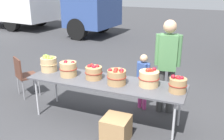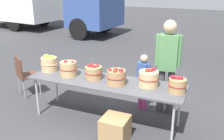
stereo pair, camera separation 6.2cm
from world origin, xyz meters
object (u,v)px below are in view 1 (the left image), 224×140
object	(u,v)px
apple_basket_red_2	(117,77)
folding_chair	(24,73)
child_customer	(143,77)
apple_basket_red_0	(68,69)
apple_basket_green_0	(49,64)
market_table	(105,83)
apple_basket_red_4	(178,84)
apple_basket_red_3	(149,78)
produce_crate	(116,129)
apple_basket_red_1	(94,72)
vendor_adult	(168,60)

from	to	relation	value
apple_basket_red_2	folding_chair	bearing A→B (deg)	171.32
child_customer	apple_basket_red_0	bearing A→B (deg)	52.57
apple_basket_green_0	apple_basket_red_0	size ratio (longest dim) A/B	1.00
apple_basket_green_0	folding_chair	bearing A→B (deg)	165.13
market_table	apple_basket_red_2	world-z (taller)	apple_basket_red_2
apple_basket_red_4	apple_basket_red_2	bearing A→B (deg)	-176.11
market_table	folding_chair	distance (m)	2.04
child_customer	market_table	bearing A→B (deg)	76.89
apple_basket_red_3	child_customer	bearing A→B (deg)	113.28
apple_basket_red_0	apple_basket_red_4	size ratio (longest dim) A/B	1.12
apple_basket_red_4	produce_crate	size ratio (longest dim) A/B	0.70
apple_basket_green_0	apple_basket_red_0	xyz separation A→B (m)	(0.48, -0.09, -0.01)
child_customer	folding_chair	world-z (taller)	child_customer
apple_basket_green_0	child_customer	bearing A→B (deg)	20.29
apple_basket_red_3	apple_basket_red_1	bearing A→B (deg)	-176.81
apple_basket_red_4	apple_basket_red_0	bearing A→B (deg)	-179.02
vendor_adult	child_customer	size ratio (longest dim) A/B	1.59
child_customer	folding_chair	bearing A→B (deg)	30.83
apple_basket_green_0	apple_basket_red_0	world-z (taller)	apple_basket_green_0
market_table	apple_basket_green_0	distance (m)	1.20
apple_basket_red_3	vendor_adult	size ratio (longest dim) A/B	0.19
market_table	apple_basket_red_1	world-z (taller)	apple_basket_red_1
folding_chair	apple_basket_green_0	bearing A→B (deg)	-163.63
apple_basket_red_3	child_customer	distance (m)	0.70
apple_basket_green_0	apple_basket_red_2	size ratio (longest dim) A/B	0.97
produce_crate	apple_basket_green_0	bearing A→B (deg)	159.93
apple_basket_red_0	market_table	bearing A→B (deg)	1.79
apple_basket_red_1	vendor_adult	bearing A→B (deg)	31.31
market_table	apple_basket_red_1	xyz separation A→B (m)	(-0.23, 0.03, 0.16)
market_table	apple_basket_red_0	world-z (taller)	apple_basket_red_0
apple_basket_red_4	vendor_adult	distance (m)	0.78
apple_basket_green_0	apple_basket_red_1	size ratio (longest dim) A/B	1.03
apple_basket_red_1	produce_crate	size ratio (longest dim) A/B	0.76
apple_basket_red_1	produce_crate	world-z (taller)	apple_basket_red_1
apple_basket_red_1	vendor_adult	distance (m)	1.33
apple_basket_green_0	child_customer	xyz separation A→B (m)	(1.66, 0.61, -0.25)
produce_crate	apple_basket_red_3	bearing A→B (deg)	60.89
apple_basket_red_4	vendor_adult	size ratio (longest dim) A/B	0.16
apple_basket_green_0	apple_basket_red_3	size ratio (longest dim) A/B	0.93
market_table	vendor_adult	world-z (taller)	vendor_adult
market_table	vendor_adult	xyz separation A→B (m)	(0.90, 0.71, 0.31)
apple_basket_green_0	produce_crate	bearing A→B (deg)	-20.07
apple_basket_red_0	apple_basket_green_0	bearing A→B (deg)	169.44
apple_basket_red_3	apple_basket_red_0	bearing A→B (deg)	-175.94
market_table	vendor_adult	distance (m)	1.19
folding_chair	apple_basket_red_1	bearing A→B (deg)	-157.06
apple_basket_red_4	child_customer	world-z (taller)	child_customer
apple_basket_red_0	apple_basket_red_2	bearing A→B (deg)	-2.05
apple_basket_red_0	apple_basket_red_4	bearing A→B (deg)	0.98
apple_basket_red_0	child_customer	xyz separation A→B (m)	(1.18, 0.70, -0.24)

